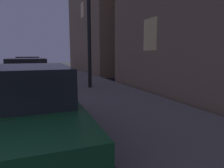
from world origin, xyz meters
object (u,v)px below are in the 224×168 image
at_px(car_white, 28,66).
at_px(street_lamp, 89,9).
at_px(car_green, 21,111).
at_px(car_yellow_cab, 27,74).

distance_m(car_white, street_lamp, 9.00).
bearing_deg(car_green, car_yellow_cab, 89.99).
height_order(car_yellow_cab, car_white, same).
bearing_deg(car_white, car_yellow_cab, -90.00).
relative_size(car_green, car_yellow_cab, 0.92).
xyz_separation_m(car_green, car_white, (0.00, 13.19, 0.01)).
bearing_deg(street_lamp, car_white, 107.67).
bearing_deg(car_white, car_green, -90.00).
height_order(car_yellow_cab, street_lamp, street_lamp).
bearing_deg(car_yellow_cab, car_white, 90.00).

